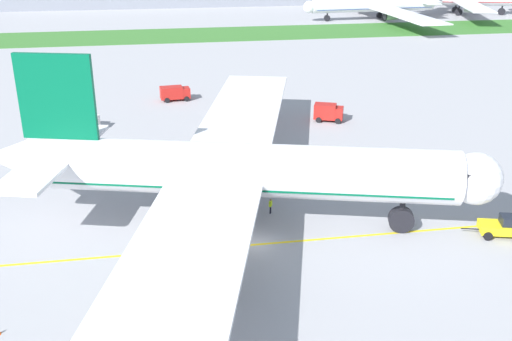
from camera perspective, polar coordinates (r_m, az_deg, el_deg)
ground_plane at (r=59.98m, az=-0.42°, el=-6.94°), size 600.00×600.00×0.00m
apron_taxi_line at (r=59.70m, az=-0.37°, el=-7.09°), size 280.00×0.36×0.01m
grass_median_strip at (r=175.46m, az=-6.86°, el=12.67°), size 320.00×24.00×0.10m
airliner_foreground at (r=61.33m, az=-2.31°, el=-0.02°), size 52.40×84.20×17.70m
pushback_tug at (r=65.83m, az=22.38°, el=-4.96°), size 6.13×3.49×2.23m
ground_crew_wingwalker_port at (r=65.42m, az=1.39°, el=-3.26°), size 0.45×0.55×1.75m
service_truck_baggage_loader at (r=96.35m, az=-16.44°, el=4.64°), size 5.99×3.72×2.66m
service_truck_fuel_bowser at (r=96.93m, az=6.90°, el=5.56°), size 5.09×3.90×2.77m
service_truck_catering_van at (r=108.88m, az=-7.73°, el=7.35°), size 5.43×3.08×2.54m
parked_airliner_far_centre at (r=207.00m, az=11.35°, el=15.14°), size 48.78×79.18×13.38m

